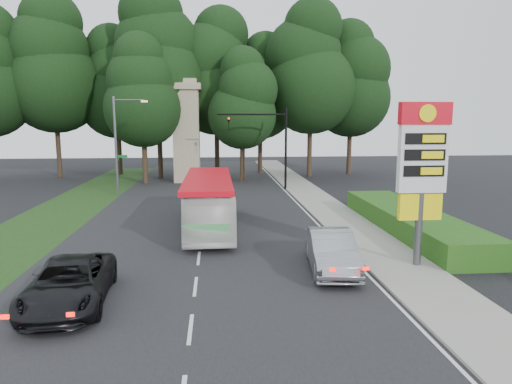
{
  "coord_description": "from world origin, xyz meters",
  "views": [
    {
      "loc": [
        0.81,
        -15.82,
        6.15
      ],
      "look_at": [
        3.02,
        8.94,
        2.2
      ],
      "focal_mm": 32.0,
      "sensor_mm": 36.0,
      "label": 1
    }
  ],
  "objects": [
    {
      "name": "tree_west_near",
      "position": [
        -10.0,
        37.0,
        10.02
      ],
      "size": [
        8.4,
        8.4,
        16.5
      ],
      "color": "#2D2116",
      "rests_on": "ground"
    },
    {
      "name": "road_surface",
      "position": [
        0.0,
        12.0,
        0.01
      ],
      "size": [
        14.0,
        80.0,
        0.02
      ],
      "primitive_type": "cube",
      "color": "black",
      "rests_on": "ground"
    },
    {
      "name": "streetlight_signs",
      "position": [
        -6.99,
        22.01,
        4.44
      ],
      "size": [
        2.75,
        0.98,
        8.0
      ],
      "color": "#59595E",
      "rests_on": "ground"
    },
    {
      "name": "sidewalk_right",
      "position": [
        8.5,
        12.0,
        0.06
      ],
      "size": [
        3.0,
        80.0,
        0.12
      ],
      "primitive_type": "cube",
      "color": "gray",
      "rests_on": "ground"
    },
    {
      "name": "tree_center_right",
      "position": [
        1.0,
        35.0,
        11.02
      ],
      "size": [
        9.24,
        9.24,
        18.15
      ],
      "color": "#2D2116",
      "rests_on": "ground"
    },
    {
      "name": "monument",
      "position": [
        -2.0,
        30.0,
        5.1
      ],
      "size": [
        3.0,
        3.0,
        10.05
      ],
      "color": "gray",
      "rests_on": "ground"
    },
    {
      "name": "tree_monument_left",
      "position": [
        -6.0,
        29.0,
        8.68
      ],
      "size": [
        7.28,
        7.28,
        14.3
      ],
      "color": "#2D2116",
      "rests_on": "ground"
    },
    {
      "name": "ground",
      "position": [
        0.0,
        0.0,
        0.0
      ],
      "size": [
        120.0,
        120.0,
        0.0
      ],
      "primitive_type": "plane",
      "color": "black",
      "rests_on": "ground"
    },
    {
      "name": "tree_far_east",
      "position": [
        16.0,
        35.0,
        10.35
      ],
      "size": [
        8.68,
        8.68,
        17.05
      ],
      "color": "#2D2116",
      "rests_on": "ground"
    },
    {
      "name": "hedge",
      "position": [
        11.5,
        8.0,
        0.6
      ],
      "size": [
        3.0,
        14.0,
        1.2
      ],
      "primitive_type": "cube",
      "color": "#244A13",
      "rests_on": "ground"
    },
    {
      "name": "suv_charcoal",
      "position": [
        -4.12,
        -0.75,
        0.75
      ],
      "size": [
        2.89,
        5.56,
        1.5
      ],
      "primitive_type": "imported",
      "rotation": [
        0.0,
        0.0,
        0.08
      ],
      "color": "black",
      "rests_on": "ground"
    },
    {
      "name": "tree_east_near",
      "position": [
        6.0,
        37.0,
        9.68
      ],
      "size": [
        8.12,
        8.12,
        15.95
      ],
      "color": "#2D2116",
      "rests_on": "ground"
    },
    {
      "name": "tree_west_mid",
      "position": [
        -16.0,
        35.0,
        11.69
      ],
      "size": [
        9.8,
        9.8,
        19.25
      ],
      "color": "#2D2116",
      "rests_on": "ground"
    },
    {
      "name": "tree_center_left",
      "position": [
        -5.0,
        33.0,
        12.02
      ],
      "size": [
        10.08,
        10.08,
        19.8
      ],
      "color": "#2D2116",
      "rests_on": "ground"
    },
    {
      "name": "tree_monument_right",
      "position": [
        3.5,
        29.5,
        8.01
      ],
      "size": [
        6.72,
        6.72,
        13.2
      ],
      "color": "#2D2116",
      "rests_on": "ground"
    },
    {
      "name": "tree_east_mid",
      "position": [
        11.0,
        33.0,
        11.35
      ],
      "size": [
        9.52,
        9.52,
        18.7
      ],
      "color": "#2D2116",
      "rests_on": "ground"
    },
    {
      "name": "grass_verge_left",
      "position": [
        -9.5,
        18.0,
        0.01
      ],
      "size": [
        5.0,
        50.0,
        0.02
      ],
      "primitive_type": "cube",
      "color": "#193814",
      "rests_on": "ground"
    },
    {
      "name": "gas_station_pylon",
      "position": [
        9.2,
        1.99,
        4.45
      ],
      "size": [
        2.1,
        0.45,
        6.85
      ],
      "color": "#59595E",
      "rests_on": "ground"
    },
    {
      "name": "transit_bus",
      "position": [
        0.37,
        9.71,
        1.48
      ],
      "size": [
        2.71,
        10.7,
        2.97
      ],
      "primitive_type": "imported",
      "rotation": [
        0.0,
        0.0,
        0.02
      ],
      "color": "white",
      "rests_on": "ground"
    },
    {
      "name": "sedan_silver",
      "position": [
        5.5,
        1.93,
        0.82
      ],
      "size": [
        2.24,
        5.13,
        1.64
      ],
      "primitive_type": "imported",
      "rotation": [
        0.0,
        0.0,
        -0.1
      ],
      "color": "#9C9DA3",
      "rests_on": "ground"
    },
    {
      "name": "traffic_signal_mast",
      "position": [
        5.68,
        24.0,
        4.67
      ],
      "size": [
        6.1,
        0.35,
        7.2
      ],
      "color": "black",
      "rests_on": "ground"
    }
  ]
}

